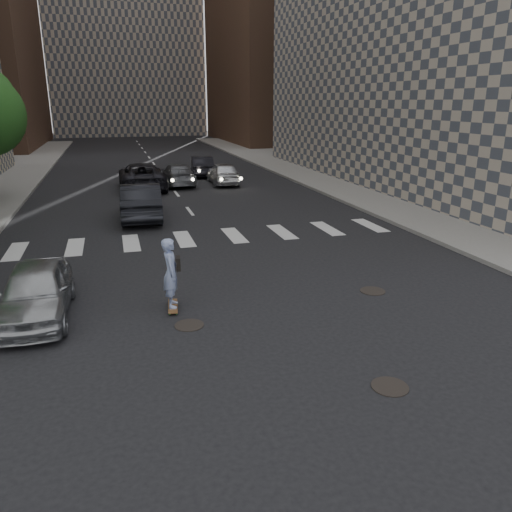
{
  "coord_description": "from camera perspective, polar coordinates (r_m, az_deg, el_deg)",
  "views": [
    {
      "loc": [
        -3.47,
        -9.66,
        5.12
      ],
      "look_at": [
        -0.08,
        2.11,
        1.3
      ],
      "focal_mm": 35.0,
      "sensor_mm": 36.0,
      "label": 1
    }
  ],
  "objects": [
    {
      "name": "traffic_car_a",
      "position": [
        23.1,
        -12.99,
        6.13
      ],
      "size": [
        1.95,
        4.97,
        1.61
      ],
      "primitive_type": "imported",
      "rotation": [
        0.0,
        0.0,
        3.09
      ],
      "color": "black",
      "rests_on": "ground"
    },
    {
      "name": "silver_sedan",
      "position": [
        13.32,
        -23.87,
        -3.74
      ],
      "size": [
        1.64,
        3.96,
        1.34
      ],
      "primitive_type": "imported",
      "rotation": [
        0.0,
        0.0,
        -0.01
      ],
      "color": "#A9ACB0",
      "rests_on": "ground"
    },
    {
      "name": "skateboarder",
      "position": [
        12.69,
        -9.66,
        -1.91
      ],
      "size": [
        0.51,
        0.97,
        1.89
      ],
      "rotation": [
        0.0,
        0.0,
        -0.12
      ],
      "color": "brown",
      "rests_on": "ground"
    },
    {
      "name": "traffic_car_e",
      "position": [
        36.12,
        -6.18,
        10.19
      ],
      "size": [
        1.96,
        4.33,
        1.38
      ],
      "primitive_type": "imported",
      "rotation": [
        0.0,
        0.0,
        3.02
      ],
      "color": "black",
      "rests_on": "ground"
    },
    {
      "name": "traffic_car_c",
      "position": [
        31.17,
        -12.93,
        8.9
      ],
      "size": [
        2.62,
        5.64,
        1.56
      ],
      "primitive_type": "imported",
      "rotation": [
        0.0,
        0.0,
        3.15
      ],
      "color": "black",
      "rests_on": "ground"
    },
    {
      "name": "traffic_car_d",
      "position": [
        32.26,
        -3.76,
        9.44
      ],
      "size": [
        1.83,
        4.21,
        1.41
      ],
      "primitive_type": "imported",
      "rotation": [
        0.0,
        0.0,
        3.1
      ],
      "color": "silver",
      "rests_on": "ground"
    },
    {
      "name": "manhole_b",
      "position": [
        12.09,
        -7.64,
        -7.84
      ],
      "size": [
        0.7,
        0.7,
        0.02
      ],
      "primitive_type": "cylinder",
      "color": "black",
      "rests_on": "ground"
    },
    {
      "name": "ground",
      "position": [
        11.47,
        3.36,
        -9.22
      ],
      "size": [
        160.0,
        160.0,
        0.0
      ],
      "primitive_type": "plane",
      "color": "black",
      "rests_on": "ground"
    },
    {
      "name": "manhole_c",
      "position": [
        14.42,
        13.19,
        -3.91
      ],
      "size": [
        0.7,
        0.7,
        0.02
      ],
      "primitive_type": "cylinder",
      "color": "black",
      "rests_on": "ground"
    },
    {
      "name": "sidewalk_right",
      "position": [
        35.04,
        15.17,
        8.46
      ],
      "size": [
        13.0,
        80.0,
        0.15
      ],
      "primitive_type": "cube",
      "color": "gray",
      "rests_on": "ground"
    },
    {
      "name": "manhole_a",
      "position": [
        9.96,
        15.05,
        -14.22
      ],
      "size": [
        0.7,
        0.7,
        0.02
      ],
      "primitive_type": "cylinder",
      "color": "black",
      "rests_on": "ground"
    },
    {
      "name": "traffic_car_b",
      "position": [
        32.21,
        -8.93,
        9.19
      ],
      "size": [
        1.94,
        4.64,
        1.34
      ],
      "primitive_type": "imported",
      "rotation": [
        0.0,
        0.0,
        3.15
      ],
      "color": "#5A5C62",
      "rests_on": "ground"
    }
  ]
}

